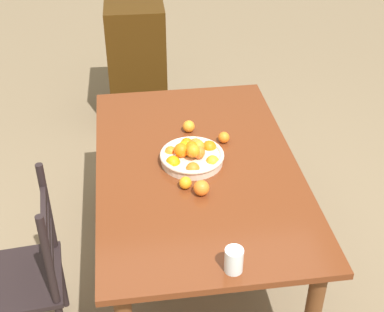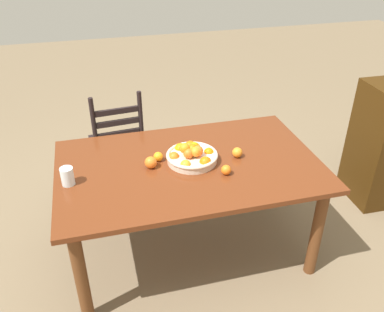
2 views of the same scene
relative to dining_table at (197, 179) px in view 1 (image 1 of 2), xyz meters
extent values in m
plane|color=#77654B|center=(0.00, 0.00, -0.64)|extent=(12.00, 12.00, 0.00)
cube|color=#622C14|center=(0.00, 0.00, 0.08)|extent=(1.70, 1.05, 0.03)
cylinder|color=brown|center=(0.75, -0.43, -0.29)|extent=(0.08, 0.08, 0.71)
cylinder|color=brown|center=(0.75, 0.43, -0.29)|extent=(0.08, 0.08, 0.71)
cube|color=black|center=(-0.40, 0.93, -0.20)|extent=(0.46, 0.46, 0.03)
cylinder|color=black|center=(-0.20, 0.76, -0.43)|extent=(0.04, 0.04, 0.43)
cylinder|color=black|center=(-0.20, 0.76, 0.06)|extent=(0.04, 0.04, 0.51)
cylinder|color=black|center=(-0.57, 0.73, 0.06)|extent=(0.04, 0.04, 0.51)
cube|color=black|center=(-0.39, 0.75, -0.01)|extent=(0.33, 0.05, 0.04)
cube|color=black|center=(-0.39, 0.75, 0.08)|extent=(0.33, 0.05, 0.04)
cube|color=black|center=(-0.39, 0.75, 0.18)|extent=(0.33, 0.05, 0.04)
cube|color=#3A2208|center=(1.85, 0.23, -0.13)|extent=(0.72, 0.47, 1.02)
cylinder|color=beige|center=(0.03, 0.02, 0.12)|extent=(0.32, 0.32, 0.05)
torus|color=beige|center=(0.03, 0.02, 0.14)|extent=(0.34, 0.34, 0.02)
sphere|color=orange|center=(0.14, 0.04, 0.14)|extent=(0.07, 0.07, 0.07)
sphere|color=orange|center=(0.08, 0.13, 0.14)|extent=(0.07, 0.07, 0.07)
sphere|color=orange|center=(-0.03, 0.13, 0.14)|extent=(0.08, 0.08, 0.08)
sphere|color=orange|center=(-0.09, 0.04, 0.14)|extent=(0.07, 0.07, 0.07)
sphere|color=orange|center=(-0.04, -0.07, 0.14)|extent=(0.07, 0.07, 0.07)
sphere|color=orange|center=(0.09, -0.08, 0.14)|extent=(0.08, 0.08, 0.08)
sphere|color=orange|center=(-0.02, 0.02, 0.20)|extent=(0.07, 0.07, 0.07)
sphere|color=orange|center=(0.03, 0.08, 0.18)|extent=(0.08, 0.08, 0.08)
sphere|color=orange|center=(0.02, 0.03, 0.18)|extent=(0.07, 0.07, 0.07)
sphere|color=orange|center=(0.03, 0.02, 0.19)|extent=(0.07, 0.07, 0.07)
sphere|color=orange|center=(0.05, 0.06, 0.18)|extent=(0.07, 0.07, 0.07)
sphere|color=orange|center=(0.06, 0.00, 0.18)|extent=(0.07, 0.07, 0.07)
sphere|color=orange|center=(0.04, -0.01, 0.19)|extent=(0.07, 0.07, 0.07)
sphere|color=orange|center=(-0.01, -0.01, 0.18)|extent=(0.07, 0.07, 0.07)
sphere|color=orange|center=(-0.19, 0.09, 0.13)|extent=(0.06, 0.06, 0.06)
sphere|color=orange|center=(-0.25, 0.02, 0.14)|extent=(0.08, 0.08, 0.08)
sphere|color=orange|center=(0.33, 0.00, 0.13)|extent=(0.07, 0.07, 0.07)
sphere|color=orange|center=(0.19, -0.18, 0.13)|extent=(0.06, 0.06, 0.06)
cylinder|color=silver|center=(-0.76, -0.04, 0.15)|extent=(0.08, 0.08, 0.11)
camera|label=1|loc=(-2.30, 0.35, 1.77)|focal=51.17mm
camera|label=2|loc=(-0.55, -2.17, 1.51)|focal=38.17mm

